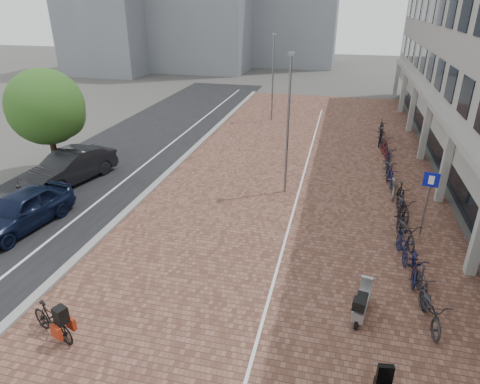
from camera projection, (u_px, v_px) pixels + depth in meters
name	position (u px, v px, depth m)	size (l,w,h in m)	color
ground	(194.00, 307.00, 13.04)	(140.00, 140.00, 0.00)	#474442
plaza_brick	(300.00, 173.00, 23.18)	(14.50, 42.00, 0.04)	brown
street_asphalt	(121.00, 157.00, 25.57)	(8.00, 50.00, 0.03)	black
curb	(181.00, 161.00, 24.70)	(0.35, 42.00, 0.14)	gray
lane_line	(151.00, 159.00, 25.13)	(0.12, 44.00, 0.00)	white
parking_line	(304.00, 173.00, 23.13)	(0.10, 30.00, 0.00)	white
car_navy	(21.00, 210.00, 17.32)	(1.91, 4.76, 1.62)	black
car_dark	(70.00, 167.00, 21.68)	(1.80, 5.17, 1.70)	black
hero_bike	(52.00, 320.00, 11.70)	(1.87, 1.12, 1.27)	black
scooter_front	(362.00, 302.00, 12.43)	(0.51, 1.62, 1.11)	#949498
parking_sign	(428.00, 193.00, 16.28)	(0.57, 0.16, 2.76)	slate
lamp_near	(288.00, 128.00, 19.48)	(0.12, 0.12, 6.64)	gray
lamp_far	(273.00, 79.00, 31.99)	(0.12, 0.12, 6.47)	gray
street_tree	(49.00, 109.00, 21.61)	(3.93, 3.93, 5.71)	#382619
bike_row	(394.00, 182.00, 20.75)	(1.27, 21.45, 1.05)	black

